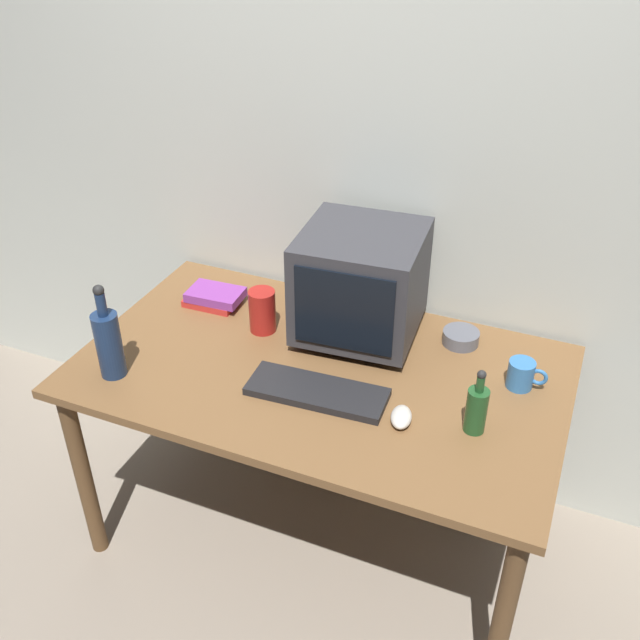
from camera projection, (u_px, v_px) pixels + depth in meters
ground_plane at (320, 528)px, 2.68m from camera, size 6.00×6.00×0.00m
back_wall at (379, 161)px, 2.38m from camera, size 4.00×0.08×2.50m
desk at (320, 388)px, 2.32m from camera, size 1.52×0.89×0.74m
crt_monitor at (361, 283)px, 2.33m from camera, size 0.41×0.41×0.37m
keyboard at (317, 392)px, 2.16m from camera, size 0.43×0.17×0.02m
computer_mouse at (401, 417)px, 2.05m from camera, size 0.08×0.11×0.04m
bottle_tall at (108, 342)px, 2.18m from camera, size 0.08×0.08×0.32m
bottle_short at (477, 408)px, 1.99m from camera, size 0.06×0.06×0.21m
book_stack at (214, 297)px, 2.58m from camera, size 0.21×0.13×0.06m
mug at (522, 374)px, 2.17m from camera, size 0.12×0.08×0.09m
cd_spindle at (461, 337)px, 2.38m from camera, size 0.12×0.12×0.04m
metal_canister at (262, 311)px, 2.41m from camera, size 0.09×0.09×0.15m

